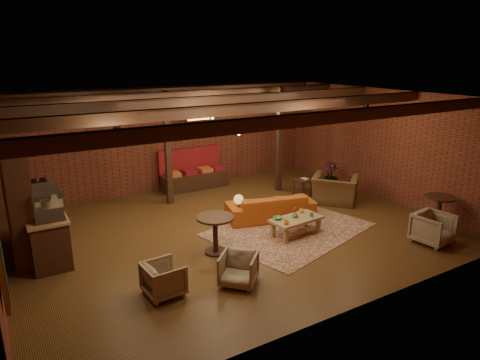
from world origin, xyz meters
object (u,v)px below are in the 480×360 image
armchair_a (164,277)px  armchair_right (335,185)px  side_table_lamp (239,202)px  armchair_b (238,268)px  round_table_right (439,207)px  coffee_table (296,220)px  armchair_far (433,227)px  side_table_book (303,181)px  round_table_left (215,228)px  plant_tall (332,150)px  sofa (270,207)px

armchair_a → armchair_right: (6.04, 2.15, 0.20)m
side_table_lamp → armchair_b: (-1.50, -2.55, -0.26)m
armchair_right → round_table_right: 2.85m
armchair_a → side_table_lamp: bearing=-56.3°
coffee_table → armchair_b: size_ratio=1.94×
armchair_far → armchair_right: bearing=82.9°
coffee_table → armchair_far: bearing=-38.9°
side_table_book → armchair_far: (0.40, -4.20, -0.08)m
round_table_left → plant_tall: plant_tall is taller
armchair_b → side_table_lamp: bearing=104.4°
round_table_left → plant_tall: size_ratio=0.34×
armchair_right → round_table_right: armchair_right is taller
round_table_right → plant_tall: bearing=90.0°
sofa → round_table_left: round_table_left is taller
round_table_right → armchair_b: bearing=178.1°
round_table_left → sofa: bearing=25.9°
armchair_a → round_table_right: size_ratio=0.82×
sofa → side_table_lamp: size_ratio=2.92×
side_table_book → sofa: bearing=-150.6°
armchair_a → armchair_right: armchair_right is taller
armchair_a → sofa: bearing=-64.9°
coffee_table → side_table_lamp: side_table_lamp is taller
armchair_a → round_table_left: bearing=-60.9°
armchair_right → round_table_right: (0.88, -2.71, 0.01)m
plant_tall → round_table_right: bearing=-90.0°
round_table_left → side_table_book: round_table_left is taller
plant_tall → armchair_b: bearing=-146.6°
side_table_book → coffee_table: bearing=-131.7°
side_table_book → round_table_right: round_table_right is taller
armchair_far → armchair_b: bearing=164.6°
round_table_left → armchair_a: size_ratio=1.24×
armchair_a → plant_tall: bearing=-68.3°
armchair_far → side_table_lamp: bearing=127.7°
armchair_b → side_table_book: 5.56m
armchair_right → plant_tall: 1.62m
sofa → armchair_right: armchair_right is taller
side_table_lamp → armchair_b: 2.97m
armchair_right → round_table_right: size_ratio=1.50×
side_table_book → plant_tall: 1.50m
coffee_table → round_table_left: 2.08m
coffee_table → armchair_right: (2.40, 1.26, 0.16)m
side_table_lamp → round_table_left: (-1.26, -1.16, -0.03)m
sofa → armchair_a: (-3.72, -2.07, 0.01)m
round_table_left → side_table_book: size_ratio=1.59×
coffee_table → side_table_book: size_ratio=2.48×
coffee_table → round_table_right: (3.28, -1.45, 0.17)m
round_table_left → armchair_right: size_ratio=0.67×
armchair_b → round_table_right: 5.60m
side_table_lamp → plant_tall: 4.29m
armchair_right → side_table_book: armchair_right is taller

